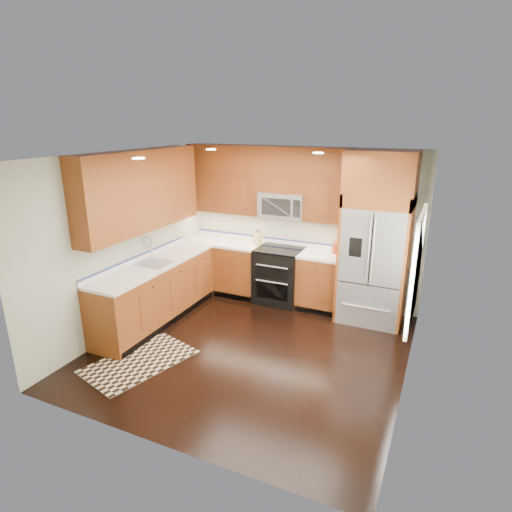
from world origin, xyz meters
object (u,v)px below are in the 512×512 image
at_px(knife_block, 258,239).
at_px(utensil_crock, 336,247).
at_px(range, 279,276).
at_px(refrigerator, 376,239).
at_px(rug, 140,361).

distance_m(knife_block, utensil_crock, 1.35).
xyz_separation_m(range, refrigerator, (1.55, -0.04, 0.83)).
relative_size(range, refrigerator, 0.36).
relative_size(range, rug, 0.69).
distance_m(refrigerator, rug, 3.77).
height_order(refrigerator, knife_block, refrigerator).
distance_m(refrigerator, knife_block, 2.01).
bearing_deg(range, rug, -109.95).
xyz_separation_m(refrigerator, utensil_crock, (-0.64, 0.20, -0.26)).
bearing_deg(refrigerator, utensil_crock, 162.81).
height_order(knife_block, utensil_crock, utensil_crock).
relative_size(rug, knife_block, 5.20).
height_order(refrigerator, rug, refrigerator).
distance_m(range, utensil_crock, 1.09).
distance_m(range, rug, 2.76).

